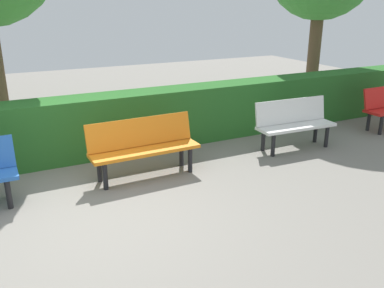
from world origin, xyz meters
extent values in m
plane|color=gray|center=(0.00, 0.00, 0.00)|extent=(23.39, 23.39, 0.00)
cylinder|color=black|center=(-6.01, -0.68, 0.20)|extent=(0.07, 0.07, 0.39)
cylinder|color=black|center=(-6.00, -0.98, 0.20)|extent=(0.07, 0.07, 0.39)
cube|color=white|center=(-3.96, -0.79, 0.41)|extent=(1.46, 0.49, 0.05)
cube|color=white|center=(-3.97, -0.98, 0.65)|extent=(1.45, 0.18, 0.42)
cylinder|color=black|center=(-4.53, -0.62, 0.20)|extent=(0.07, 0.07, 0.39)
cylinder|color=black|center=(-4.54, -0.91, 0.20)|extent=(0.07, 0.07, 0.39)
cylinder|color=black|center=(-3.39, -0.67, 0.20)|extent=(0.07, 0.07, 0.39)
cylinder|color=black|center=(-3.40, -0.97, 0.20)|extent=(0.07, 0.07, 0.39)
cube|color=orange|center=(-1.17, -0.82, 0.41)|extent=(1.63, 0.45, 0.05)
cube|color=orange|center=(-1.16, -1.01, 0.65)|extent=(1.63, 0.17, 0.42)
cylinder|color=black|center=(-1.83, -0.69, 0.20)|extent=(0.07, 0.07, 0.39)
cylinder|color=black|center=(-1.83, -0.99, 0.20)|extent=(0.07, 0.07, 0.39)
cylinder|color=black|center=(-0.51, -0.66, 0.20)|extent=(0.07, 0.07, 0.39)
cylinder|color=black|center=(-0.50, -0.96, 0.20)|extent=(0.07, 0.07, 0.39)
cylinder|color=black|center=(0.73, -0.66, 0.20)|extent=(0.07, 0.07, 0.39)
cylinder|color=black|center=(0.73, -0.96, 0.20)|extent=(0.07, 0.07, 0.39)
cube|color=#266023|center=(-1.20, -2.06, 0.51)|extent=(19.39, 0.62, 1.02)
cylinder|color=brown|center=(-6.62, -3.39, 1.28)|extent=(0.30, 0.30, 2.55)
camera|label=1|loc=(0.74, 4.52, 2.49)|focal=38.28mm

